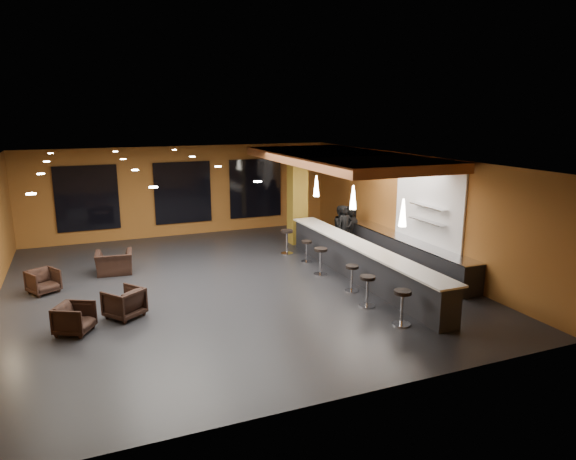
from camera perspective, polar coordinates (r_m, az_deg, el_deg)
name	(u,v)px	position (r m, az deg, el deg)	size (l,w,h in m)	color
floor	(230,286)	(14.81, -6.47, -6.17)	(12.00, 13.00, 0.10)	black
ceiling	(227,159)	(14.04, -6.85, 7.83)	(12.00, 13.00, 0.10)	black
wall_back	(182,191)	(20.60, -11.67, 4.28)	(12.00, 0.10, 3.50)	brown
wall_front	(339,305)	(8.45, 5.74, -8.27)	(12.00, 0.10, 3.50)	brown
wall_right	(410,209)	(16.94, 13.44, 2.31)	(0.10, 13.00, 3.50)	brown
wood_soffit	(340,158)	(16.48, 5.83, 7.97)	(3.60, 8.00, 0.28)	#A85D31
window_left	(87,198)	(20.16, -21.42, 3.30)	(2.20, 0.06, 2.40)	black
window_center	(183,193)	(20.50, -11.60, 4.09)	(2.20, 0.06, 2.40)	black
window_right	(256,188)	(21.26, -3.62, 4.65)	(2.20, 0.06, 2.40)	black
tile_backsplash	(428,207)	(16.06, 15.30, 2.53)	(0.06, 3.20, 2.40)	white
bar_counter	(360,263)	(15.14, 7.98, -3.60)	(0.60, 8.00, 1.00)	black
bar_top	(360,245)	(14.99, 8.04, -1.68)	(0.78, 8.10, 0.05)	silver
prep_counter	(407,253)	(16.62, 13.08, -2.56)	(0.70, 6.00, 0.86)	black
prep_top	(408,240)	(16.50, 13.16, -1.04)	(0.72, 6.00, 0.03)	silver
wall_shelf_lower	(428,221)	(15.90, 15.25, 0.96)	(0.30, 1.50, 0.03)	silver
wall_shelf_upper	(428,206)	(15.81, 15.34, 2.55)	(0.30, 1.50, 0.03)	silver
column	(297,196)	(18.86, 1.05, 3.75)	(0.60, 0.60, 3.50)	olive
pendant_0	(403,213)	(13.06, 12.65, 1.89)	(0.20, 0.20, 0.70)	white
pendant_1	(353,197)	(15.14, 7.25, 3.62)	(0.20, 0.20, 0.70)	white
pendant_2	(316,186)	(17.33, 3.17, 4.90)	(0.20, 0.20, 0.70)	white
staff_a	(345,229)	(17.95, 6.33, 0.14)	(0.59, 0.39, 1.63)	black
staff_b	(342,228)	(18.12, 5.98, 0.22)	(0.78, 0.61, 1.60)	black
staff_c	(350,226)	(18.73, 6.95, 0.47)	(0.73, 0.48, 1.50)	black
armchair_a	(74,319)	(12.45, -22.64, -9.07)	(0.72, 0.74, 0.67)	black
armchair_b	(124,303)	(12.94, -17.75, -7.71)	(0.77, 0.79, 0.72)	black
armchair_c	(43,281)	(15.41, -25.55, -5.17)	(0.70, 0.72, 0.65)	black
armchair_d	(114,263)	(16.39, -18.74, -3.45)	(1.06, 0.93, 0.69)	black
bar_stool_0	(402,303)	(12.13, 12.58, -7.91)	(0.42, 0.42, 0.84)	silver
bar_stool_1	(367,287)	(13.08, 8.81, -6.28)	(0.40, 0.40, 0.80)	silver
bar_stool_2	(352,275)	(14.11, 7.12, -4.96)	(0.37, 0.37, 0.73)	silver
bar_stool_3	(321,258)	(15.40, 3.65, -3.09)	(0.42, 0.42, 0.83)	silver
bar_stool_4	(307,248)	(16.69, 2.09, -2.05)	(0.36, 0.36, 0.71)	silver
bar_stool_5	(287,239)	(17.58, -0.13, -0.96)	(0.43, 0.43, 0.85)	silver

